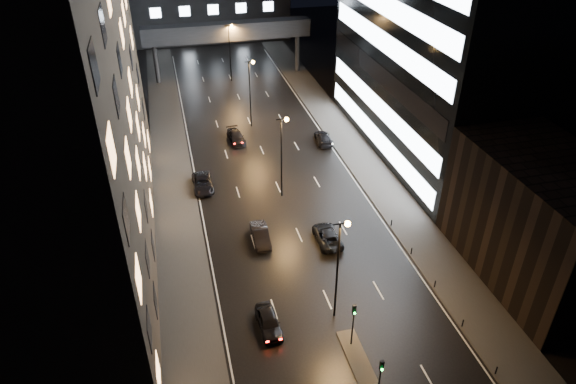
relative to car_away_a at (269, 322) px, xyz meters
name	(u,v)px	position (x,y,z in m)	size (l,w,h in m)	color
ground	(262,150)	(5.91, 32.03, -0.74)	(160.00, 160.00, 0.00)	black
sidewalk_left	(173,179)	(-6.59, 27.03, -0.67)	(5.00, 110.00, 0.15)	#383533
sidewalk_right	(359,156)	(18.41, 27.03, -0.67)	(5.00, 110.00, 0.15)	#383533
building_left	(31,56)	(-16.59, 16.03, 19.26)	(15.00, 48.00, 40.00)	#2D2319
building_right_low	(542,222)	(25.91, 1.03, 5.26)	(10.00, 18.00, 12.00)	black
skybridge	(227,32)	(5.91, 62.03, 7.60)	(30.00, 3.00, 10.00)	#333335
median_island	(362,369)	(6.21, -5.97, -0.67)	(1.60, 8.00, 0.15)	#383533
traffic_signal_near	(353,319)	(6.21, -3.48, 2.35)	(0.28, 0.34, 4.40)	black
traffic_signal_far	(380,375)	(6.21, -8.98, 2.35)	(0.28, 0.34, 4.40)	black
bollard_row	(448,303)	(16.11, -1.47, -0.29)	(0.12, 25.12, 0.90)	black
streetlight_near	(340,258)	(6.07, 0.03, 5.76)	(1.45, 0.50, 10.15)	black
streetlight_mid_a	(283,147)	(6.07, 20.03, 5.76)	(1.45, 0.50, 10.15)	black
streetlight_mid_b	(251,85)	(6.07, 40.03, 5.76)	(1.45, 0.50, 10.15)	black
streetlight_far	(230,45)	(6.07, 60.03, 5.76)	(1.45, 0.50, 10.15)	black
car_away_a	(269,322)	(0.00, 0.00, 0.00)	(1.75, 4.36, 1.49)	black
car_away_b	(260,235)	(1.70, 11.99, 0.02)	(1.62, 4.64, 1.53)	black
car_away_c	(203,183)	(-3.09, 23.93, -0.02)	(2.40, 5.20, 1.45)	black
car_away_d	(236,137)	(2.88, 35.56, -0.03)	(2.00, 4.92, 1.43)	black
car_toward_a	(327,236)	(8.51, 10.29, -0.04)	(2.33, 5.06, 1.41)	black
car_toward_b	(323,138)	(14.91, 32.21, -0.02)	(2.02, 4.97, 1.44)	black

